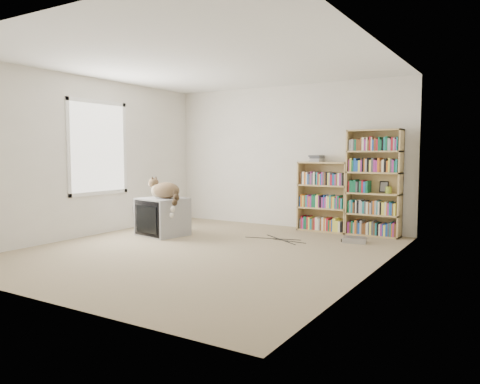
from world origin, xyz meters
The scene contains 17 objects.
floor centered at (0.00, 0.00, 0.00)m, with size 4.50×5.00×0.01m, color tan.
wall_back centered at (0.00, 2.50, 1.25)m, with size 4.50×0.02×2.50m, color white.
wall_front centered at (0.00, -2.50, 1.25)m, with size 4.50×0.02×2.50m, color white.
wall_left centered at (-2.25, 0.00, 1.25)m, with size 0.02×5.00×2.50m, color white.
wall_right centered at (2.25, 0.00, 1.25)m, with size 0.02×5.00×2.50m, color white.
ceiling centered at (0.00, 0.00, 2.50)m, with size 4.50×5.00×0.02m, color white.
window centered at (-2.24, 0.20, 1.40)m, with size 0.02×1.22×1.52m, color white.
crt_tv centered at (-1.28, 0.64, 0.30)m, with size 0.80×0.74×0.60m.
cat centered at (-1.17, 0.60, 0.69)m, with size 0.73×0.51×0.57m.
bookcase_tall centered at (1.61, 2.36, 0.80)m, with size 0.84×0.30×1.68m.
bookcase_short centered at (0.77, 2.36, 0.53)m, with size 0.85×0.30×1.17m.
book_stack centered at (0.63, 2.35, 1.22)m, with size 0.20×0.26×0.11m, color #B01728.
green_mug centered at (1.84, 2.34, 0.74)m, with size 0.10×0.10×0.11m, color #8AA22E.
framed_print centered at (1.74, 2.44, 0.78)m, with size 0.14×0.01×0.18m, color black.
dvd_player centered at (1.54, 1.63, 0.04)m, with size 0.34×0.24×0.08m, color #A0A0A5.
wall_outlet centered at (-2.24, 0.98, 0.32)m, with size 0.01×0.08×0.13m, color silver.
floor_cables centered at (0.26, 1.31, 0.00)m, with size 1.20×0.70×0.01m, color black, non-canonical shape.
Camera 1 is at (3.63, -5.06, 1.32)m, focal length 35.00 mm.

